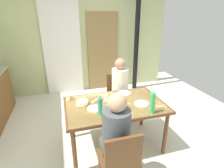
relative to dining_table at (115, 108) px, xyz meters
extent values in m
plane|color=silver|center=(-0.21, 0.06, -0.66)|extent=(6.10, 6.10, 0.00)
cube|color=#BAC189|center=(-0.21, 2.40, 0.77)|extent=(4.64, 0.10, 2.85)
cube|color=olive|center=(0.39, 2.32, 0.34)|extent=(0.80, 0.05, 2.00)
cylinder|color=black|center=(1.21, 2.05, 0.77)|extent=(0.12, 0.12, 2.85)
cube|color=white|center=(-0.62, 2.30, 0.54)|extent=(0.90, 0.03, 2.39)
cube|color=brown|center=(0.00, 0.00, 0.05)|extent=(1.42, 0.89, 0.04)
cube|color=#E6B865|center=(0.00, 0.00, 0.07)|extent=(1.36, 0.86, 0.00)
cylinder|color=brown|center=(-0.64, -0.38, -0.31)|extent=(0.06, 0.06, 0.69)
cylinder|color=brown|center=(0.64, -0.38, -0.31)|extent=(0.06, 0.06, 0.69)
cylinder|color=brown|center=(-0.64, 0.38, -0.31)|extent=(0.06, 0.06, 0.69)
cylinder|color=brown|center=(0.64, 0.38, -0.31)|extent=(0.06, 0.06, 0.69)
cube|color=brown|center=(-0.19, -0.73, -0.21)|extent=(0.40, 0.40, 0.04)
cube|color=brown|center=(-0.19, -0.91, 0.00)|extent=(0.38, 0.04, 0.42)
cylinder|color=brown|center=(-0.36, -0.56, -0.45)|extent=(0.04, 0.04, 0.41)
cylinder|color=brown|center=(-0.02, -0.56, -0.45)|extent=(0.04, 0.04, 0.41)
cube|color=brown|center=(0.31, 0.73, -0.21)|extent=(0.40, 0.40, 0.04)
cube|color=brown|center=(0.31, 0.91, 0.00)|extent=(0.38, 0.04, 0.42)
cylinder|color=brown|center=(0.48, 0.56, -0.45)|extent=(0.04, 0.04, 0.41)
cylinder|color=brown|center=(0.14, 0.56, -0.45)|extent=(0.04, 0.04, 0.41)
cylinder|color=brown|center=(0.48, 0.90, -0.45)|extent=(0.04, 0.04, 0.41)
cylinder|color=brown|center=(0.14, 0.90, -0.45)|extent=(0.04, 0.04, 0.41)
cube|color=#4D4E4D|center=(-0.19, -0.57, -0.15)|extent=(0.30, 0.22, 0.12)
cylinder|color=#4C5156|center=(-0.19, -0.68, 0.11)|extent=(0.30, 0.30, 0.52)
sphere|color=tan|center=(-0.19, -0.68, 0.46)|extent=(0.20, 0.20, 0.20)
cube|color=silver|center=(0.31, 0.57, -0.15)|extent=(0.30, 0.22, 0.12)
cylinder|color=silver|center=(0.31, 0.68, 0.11)|extent=(0.30, 0.30, 0.52)
sphere|color=#A87A5B|center=(0.31, 0.68, 0.46)|extent=(0.20, 0.20, 0.20)
cylinder|color=green|center=(0.39, -0.37, 0.21)|extent=(0.07, 0.07, 0.28)
cone|color=#28A960|center=(0.39, -0.37, 0.37)|extent=(0.05, 0.05, 0.04)
cylinder|color=#31886D|center=(-0.27, -0.23, 0.19)|extent=(0.07, 0.07, 0.23)
cone|color=#357F69|center=(-0.27, -0.23, 0.32)|extent=(0.05, 0.05, 0.03)
cylinder|color=beige|center=(-0.45, 0.13, 0.10)|extent=(0.17, 0.17, 0.05)
cylinder|color=white|center=(0.37, -0.11, 0.08)|extent=(0.21, 0.21, 0.01)
cylinder|color=white|center=(0.04, -0.20, 0.08)|extent=(0.23, 0.23, 0.01)
cylinder|color=white|center=(0.26, 0.30, 0.08)|extent=(0.20, 0.20, 0.01)
cylinder|color=white|center=(-0.31, -0.06, 0.08)|extent=(0.20, 0.20, 0.01)
cylinder|color=silver|center=(-0.64, 0.32, 0.11)|extent=(0.06, 0.06, 0.09)
cylinder|color=silver|center=(-0.10, 0.13, 0.12)|extent=(0.06, 0.06, 0.09)
cube|color=silver|center=(-0.12, 0.31, 0.07)|extent=(0.10, 0.13, 0.00)
cube|color=silver|center=(-0.26, 0.19, 0.07)|extent=(0.13, 0.11, 0.00)
cube|color=silver|center=(0.14, -0.02, 0.07)|extent=(0.13, 0.10, 0.00)
cube|color=silver|center=(0.60, -0.25, 0.07)|extent=(0.15, 0.07, 0.00)
camera|label=1|loc=(-0.67, -2.14, 1.27)|focal=28.15mm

